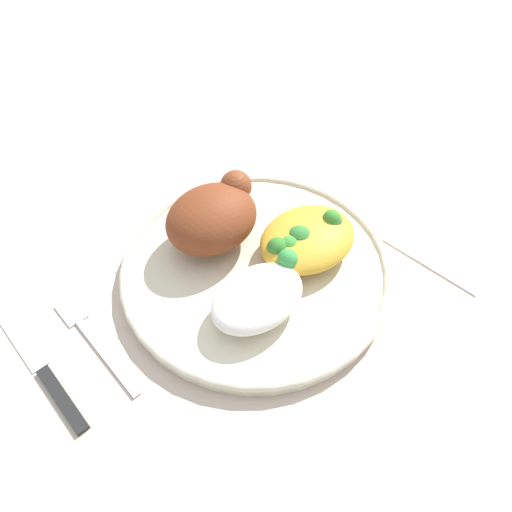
{
  "coord_description": "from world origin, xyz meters",
  "views": [
    {
      "loc": [
        -0.21,
        -0.25,
        0.42
      ],
      "look_at": [
        0.0,
        0.0,
        0.03
      ],
      "focal_mm": 33.63,
      "sensor_mm": 36.0,
      "label": 1
    }
  ],
  "objects": [
    {
      "name": "ground_plane",
      "position": [
        0.0,
        0.0,
        0.0
      ],
      "size": [
        2.0,
        2.0,
        0.0
      ],
      "primitive_type": "plane",
      "color": "#C4AE9C"
    },
    {
      "name": "plate",
      "position": [
        0.0,
        0.0,
        0.01
      ],
      "size": [
        0.3,
        0.3,
        0.02
      ],
      "color": "beige",
      "rests_on": "ground_plane"
    },
    {
      "name": "roasted_chicken",
      "position": [
        -0.01,
        0.06,
        0.05
      ],
      "size": [
        0.11,
        0.09,
        0.06
      ],
      "color": "brown",
      "rests_on": "plate"
    },
    {
      "name": "rice_pile",
      "position": [
        -0.04,
        -0.05,
        0.04
      ],
      "size": [
        0.1,
        0.07,
        0.03
      ],
      "primitive_type": "ellipsoid",
      "color": "white",
      "rests_on": "plate"
    },
    {
      "name": "mac_cheese_with_broccoli",
      "position": [
        0.05,
        -0.02,
        0.04
      ],
      "size": [
        0.11,
        0.09,
        0.04
      ],
      "color": "gold",
      "rests_on": "plate"
    },
    {
      "name": "fork",
      "position": [
        -0.18,
        0.04,
        0.0
      ],
      "size": [
        0.02,
        0.14,
        0.01
      ],
      "color": "#B2B2B7",
      "rests_on": "ground_plane"
    },
    {
      "name": "knife",
      "position": [
        -0.23,
        0.04,
        0.0
      ],
      "size": [
        0.02,
        0.19,
        0.01
      ],
      "color": "black",
      "rests_on": "ground_plane"
    },
    {
      "name": "napkin",
      "position": [
        0.2,
        -0.11,
        0.0
      ],
      "size": [
        0.1,
        0.14,
        0.0
      ],
      "primitive_type": "cube",
      "rotation": [
        0.0,
        0.0,
        0.11
      ],
      "color": "white",
      "rests_on": "ground_plane"
    }
  ]
}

